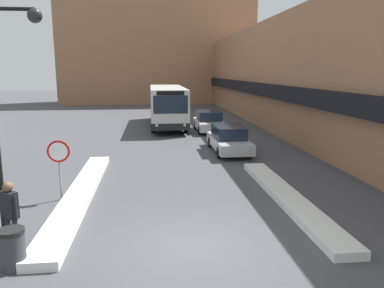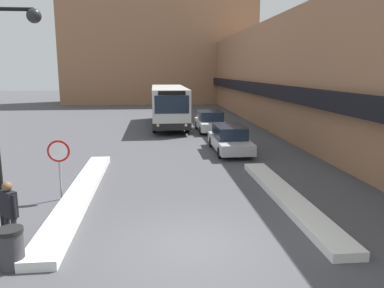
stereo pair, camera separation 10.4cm
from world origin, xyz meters
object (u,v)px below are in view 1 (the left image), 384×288
object	(u,v)px
parked_car_front	(229,139)
trash_bin	(12,249)
street_lamp	(4,97)
parked_car_middle	(209,121)
stop_sign	(59,157)
pedestrian	(10,210)
city_bus	(167,105)

from	to	relation	value
parked_car_front	trash_bin	distance (m)	13.92
parked_car_front	street_lamp	distance (m)	13.14
parked_car_middle	stop_sign	world-z (taller)	stop_sign
parked_car_front	pedestrian	world-z (taller)	pedestrian
stop_sign	street_lamp	size ratio (longest dim) A/B	0.35
parked_car_front	city_bus	bearing A→B (deg)	106.00
trash_bin	city_bus	bearing A→B (deg)	78.59
parked_car_front	parked_car_middle	distance (m)	7.19
parked_car_middle	pedestrian	xyz separation A→B (m)	(-7.72, -18.05, 0.32)
trash_bin	stop_sign	bearing A→B (deg)	90.01
stop_sign	trash_bin	world-z (taller)	stop_sign
city_bus	parked_car_front	world-z (taller)	city_bus
city_bus	parked_car_middle	size ratio (longest dim) A/B	2.49
city_bus	trash_bin	distance (m)	22.54
parked_car_middle	trash_bin	world-z (taller)	parked_car_middle
stop_sign	street_lamp	xyz separation A→B (m)	(-0.53, -2.89, 2.25)
pedestrian	trash_bin	distance (m)	1.15
street_lamp	pedestrian	xyz separation A→B (m)	(0.20, -0.82, -2.71)
pedestrian	parked_car_front	bearing A→B (deg)	96.32
parked_car_middle	trash_bin	size ratio (longest dim) A/B	4.55
stop_sign	trash_bin	size ratio (longest dim) A/B	2.22
stop_sign	pedestrian	world-z (taller)	stop_sign
parked_car_front	stop_sign	world-z (taller)	stop_sign
city_bus	stop_sign	xyz separation A→B (m)	(-4.45, -17.40, -0.21)
parked_car_front	pedestrian	size ratio (longest dim) A/B	2.65
parked_car_front	stop_sign	distance (m)	10.31
trash_bin	street_lamp	bearing A→B (deg)	106.66
street_lamp	trash_bin	bearing A→B (deg)	-73.34
pedestrian	stop_sign	bearing A→B (deg)	126.70
stop_sign	trash_bin	bearing A→B (deg)	-89.99
city_bus	street_lamp	distance (m)	21.00
city_bus	parked_car_front	xyz separation A→B (m)	(2.94, -10.26, -1.00)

